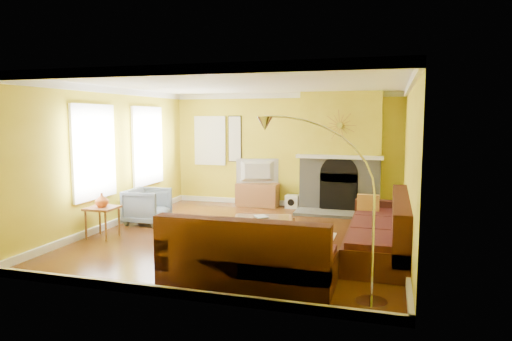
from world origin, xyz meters
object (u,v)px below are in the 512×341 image
(coffee_table, at_px, (262,231))
(arc_lamp, at_px, (322,211))
(sectional_sofa, at_px, (303,226))
(armchair, at_px, (147,206))
(side_table, at_px, (103,222))
(media_console, at_px, (258,195))

(coffee_table, bearing_deg, arc_lamp, -58.94)
(sectional_sofa, distance_m, armchair, 3.61)
(coffee_table, relative_size, side_table, 1.82)
(sectional_sofa, distance_m, arc_lamp, 1.88)
(sectional_sofa, relative_size, coffee_table, 3.70)
(media_console, bearing_deg, sectional_sofa, -63.43)
(side_table, xyz_separation_m, arc_lamp, (4.12, -1.70, 0.79))
(sectional_sofa, distance_m, media_console, 4.03)
(media_console, bearing_deg, armchair, -123.69)
(sectional_sofa, relative_size, media_console, 3.70)
(coffee_table, bearing_deg, side_table, -169.88)
(armchair, xyz_separation_m, side_table, (-0.20, -1.20, -0.08))
(coffee_table, relative_size, arc_lamp, 0.47)
(armchair, bearing_deg, side_table, 168.31)
(media_console, relative_size, side_table, 1.82)
(sectional_sofa, relative_size, armchair, 4.76)
(coffee_table, distance_m, side_table, 2.85)
(coffee_table, distance_m, arc_lamp, 2.71)
(media_console, height_order, arc_lamp, arc_lamp)
(media_console, distance_m, side_table, 4.02)
(armchair, bearing_deg, coffee_table, -107.29)
(coffee_table, bearing_deg, armchair, 164.93)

